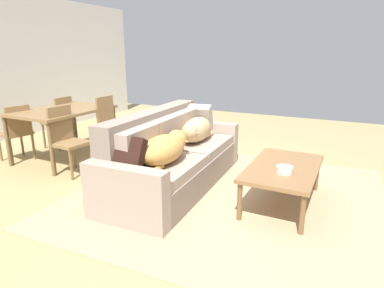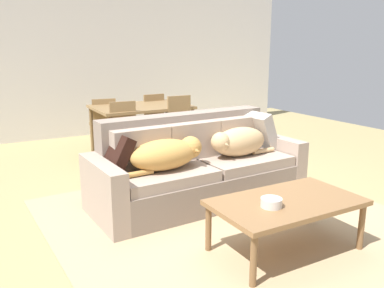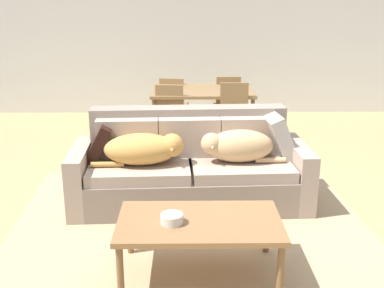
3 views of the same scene
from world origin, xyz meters
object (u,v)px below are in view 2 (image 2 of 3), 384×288
at_px(dining_table, 141,110).
at_px(dining_chair_far_left, 104,122).
at_px(dining_chair_near_left, 126,133).
at_px(dining_chair_near_right, 183,126).
at_px(couch, 197,169).
at_px(dog_on_left_cushion, 167,154).
at_px(dog_on_right_cushion, 238,142).
at_px(throw_pillow_by_right_arm, 258,131).
at_px(throw_pillow_by_left_arm, 116,154).
at_px(coffee_table, 286,205).
at_px(dining_chair_far_right, 151,117).
at_px(bowl_on_coffee_table, 271,203).

relative_size(dining_table, dining_chair_far_left, 1.62).
relative_size(dining_chair_near_left, dining_chair_near_right, 0.96).
distance_m(couch, dining_table, 2.06).
relative_size(dog_on_left_cushion, dog_on_right_cushion, 1.07).
bearing_deg(throw_pillow_by_right_arm, dog_on_right_cushion, -155.16).
height_order(throw_pillow_by_right_arm, dining_table, throw_pillow_by_right_arm).
distance_m(throw_pillow_by_left_arm, throw_pillow_by_right_arm, 1.79).
height_order(coffee_table, dining_chair_far_right, dining_chair_far_right).
bearing_deg(dining_chair_near_right, dining_table, 124.09).
bearing_deg(dining_chair_near_right, dining_chair_far_right, 90.63).
bearing_deg(dog_on_right_cushion, dining_chair_far_left, 101.72).
bearing_deg(couch, throw_pillow_by_left_arm, 177.15).
bearing_deg(dining_chair_near_right, bowl_on_coffee_table, -103.73).
bearing_deg(dog_on_left_cushion, dining_chair_near_left, 81.39).
relative_size(dog_on_right_cushion, throw_pillow_by_right_arm, 1.83).
relative_size(dog_on_right_cushion, dining_chair_far_left, 0.96).
bearing_deg(coffee_table, throw_pillow_by_left_arm, 125.34).
relative_size(bowl_on_coffee_table, dining_table, 0.12).
bearing_deg(dining_chair_near_right, coffee_table, -100.03).
relative_size(throw_pillow_by_left_arm, dining_chair_near_left, 0.42).
xyz_separation_m(couch, coffee_table, (0.06, -1.34, 0.04)).
bearing_deg(dining_chair_far_right, dining_chair_near_right, 87.34).
distance_m(dog_on_left_cushion, dining_table, 2.28).
height_order(dog_on_right_cushion, coffee_table, dog_on_right_cushion).
distance_m(dog_on_right_cushion, dining_chair_far_right, 2.66).
bearing_deg(dining_chair_near_right, throw_pillow_by_left_arm, -135.46).
distance_m(dog_on_left_cushion, dining_chair_near_right, 1.89).
height_order(dining_table, dining_chair_near_right, dining_chair_near_right).
relative_size(couch, dining_table, 1.69).
bearing_deg(coffee_table, bowl_on_coffee_table, -166.88).
distance_m(dog_on_right_cushion, dining_chair_far_left, 2.75).
xyz_separation_m(throw_pillow_by_right_arm, coffee_table, (-0.83, -1.43, -0.27)).
distance_m(dog_on_right_cushion, throw_pillow_by_left_arm, 1.35).
bearing_deg(dog_on_left_cushion, dining_table, 71.47).
relative_size(throw_pillow_by_left_arm, dining_chair_far_right, 0.43).
xyz_separation_m(dog_on_right_cushion, dining_chair_far_left, (-0.68, 2.66, -0.15)).
bearing_deg(bowl_on_coffee_table, throw_pillow_by_left_arm, 118.46).
distance_m(throw_pillow_by_right_arm, bowl_on_coffee_table, 1.81).
xyz_separation_m(dog_on_left_cushion, dining_chair_near_left, (0.17, 1.65, -0.11)).
height_order(bowl_on_coffee_table, dining_chair_near_left, dining_chair_near_left).
bearing_deg(coffee_table, dining_chair_near_right, 79.29).
distance_m(throw_pillow_by_right_arm, dining_table, 2.06).
bearing_deg(dining_chair_far_right, throw_pillow_by_right_arm, 94.53).
bearing_deg(dog_on_right_cushion, dining_chair_far_right, 84.42).
bearing_deg(dog_on_left_cushion, dining_chair_near_right, 54.86).
distance_m(couch, dining_chair_far_left, 2.56).
height_order(dining_chair_near_right, dining_chair_far_right, dining_chair_near_right).
bearing_deg(throw_pillow_by_right_arm, dining_chair_near_right, 103.00).
bearing_deg(throw_pillow_by_right_arm, couch, -174.45).
distance_m(dining_chair_near_right, dining_chair_far_right, 1.12).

